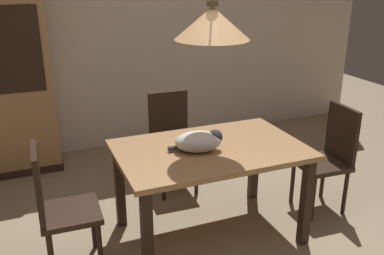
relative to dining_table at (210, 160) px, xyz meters
The scene contains 7 objects.
back_wall 2.32m from the dining_table, 92.89° to the left, with size 6.40×0.10×2.90m, color beige.
dining_table is the anchor object (origin of this frame).
chair_far_back 0.89m from the dining_table, 89.83° to the left, with size 0.41×0.41×0.93m.
chair_right_side 1.14m from the dining_table, ahead, with size 0.42×0.42×0.93m.
chair_left_side 1.14m from the dining_table, behind, with size 0.41×0.41×0.93m.
cat_sleeping 0.21m from the dining_table, 164.30° to the right, with size 0.40×0.30×0.16m.
pendant_lamp 1.01m from the dining_table, 82.87° to the left, with size 0.52×0.52×1.30m.
Camera 1 is at (-1.13, -2.21, 2.00)m, focal length 40.11 mm.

